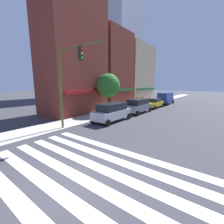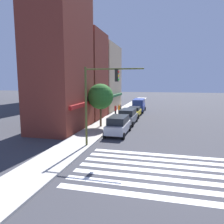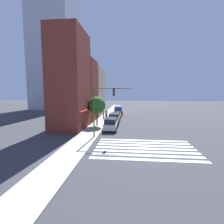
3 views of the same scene
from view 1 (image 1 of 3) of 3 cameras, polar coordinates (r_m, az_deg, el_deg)
The scene contains 14 objects.
ground_plane at distance 7.14m, azimuth -13.37°, elevation -22.63°, with size 200.00×200.00×0.00m, color #38383D.
sidewalk_left at distance 13.32m, azimuth -34.79°, elevation -8.07°, with size 120.00×3.00×0.15m.
crosswalk_stripes at distance 7.14m, azimuth -13.37°, elevation -22.61°, with size 6.92×10.80×0.01m.
storefront_row at distance 27.07m, azimuth -0.18°, elevation 16.72°, with size 26.35×5.30×15.89m.
tower_distant at distance 63.19m, azimuth 2.22°, elevation 31.42°, with size 16.06×13.94×53.24m.
traffic_signal at distance 12.60m, azimuth -16.48°, elevation 13.28°, with size 0.32×4.88×6.76m.
suv_silver at distance 15.94m, azimuth 0.00°, elevation 0.11°, with size 4.70×2.12×1.94m.
suv_grey at distance 21.00m, azimuth 9.90°, elevation 2.43°, with size 4.74×2.12×1.94m.
sedan_yellow at distance 26.35m, azimuth 15.72°, elevation 3.36°, with size 4.43×2.02×1.59m.
van_blue at distance 31.86m, azimuth 19.65°, elevation 5.09°, with size 5.04×2.22×2.34m.
pedestrian_red_jacket at distance 26.81m, azimuth 9.46°, elevation 4.22°, with size 0.32×0.32×1.77m.
pedestrian_grey_coat at distance 27.70m, azimuth 11.67°, elevation 4.34°, with size 0.32×0.32×1.77m.
pedestrian_orange_vest at distance 27.40m, azimuth 11.00°, elevation 4.30°, with size 0.32×0.32×1.77m.
street_tree at distance 19.68m, azimuth -1.51°, elevation 10.04°, with size 3.06×3.06×5.15m.
Camera 1 is at (-3.74, -4.71, 3.85)m, focal length 24.00 mm.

